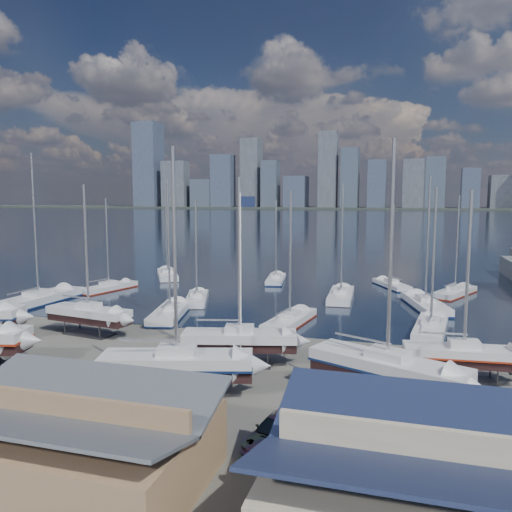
% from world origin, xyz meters
% --- Properties ---
extents(ground, '(1400.00, 1400.00, 0.00)m').
position_xyz_m(ground, '(0.00, -10.00, 0.00)').
color(ground, '#605E59').
rests_on(ground, ground).
extents(water, '(1400.00, 600.00, 0.40)m').
position_xyz_m(water, '(0.00, 300.00, -0.15)').
color(water, '#19263A').
rests_on(water, ground).
extents(far_shore, '(1400.00, 80.00, 2.20)m').
position_xyz_m(far_shore, '(0.00, 560.00, 1.10)').
color(far_shore, '#2D332D').
rests_on(far_shore, ground).
extents(skyline, '(639.14, 43.80, 107.69)m').
position_xyz_m(skyline, '(-7.83, 553.76, 39.09)').
color(skyline, '#475166').
rests_on(skyline, far_shore).
extents(shed_grey, '(12.60, 8.40, 4.17)m').
position_xyz_m(shed_grey, '(0.00, -26.00, 2.15)').
color(shed_grey, '#8C6B4C').
rests_on(shed_grey, ground).
extents(shed_blue, '(13.65, 9.45, 4.71)m').
position_xyz_m(shed_blue, '(16.00, -26.00, 2.42)').
color(shed_blue, '#BFB293').
rests_on(shed_blue, ground).
extents(sailboat_cradle_2, '(8.69, 3.62, 13.92)m').
position_xyz_m(sailboat_cradle_2, '(-13.85, -4.58, 1.97)').
color(sailboat_cradle_2, '#2D2D33').
rests_on(sailboat_cradle_2, ground).
extents(sailboat_cradle_3, '(10.17, 5.33, 15.85)m').
position_xyz_m(sailboat_cradle_3, '(0.28, -15.52, 2.06)').
color(sailboat_cradle_3, '#2D2D33').
rests_on(sailboat_cradle_3, ground).
extents(sailboat_cradle_4, '(8.95, 4.43, 14.22)m').
position_xyz_m(sailboat_cradle_4, '(2.30, -8.72, 1.99)').
color(sailboat_cradle_4, '#2D2D33').
rests_on(sailboat_cradle_4, ground).
extents(sailboat_cradle_5, '(10.32, 6.67, 16.22)m').
position_xyz_m(sailboat_cradle_5, '(13.30, -12.62, 2.08)').
color(sailboat_cradle_5, '#2D2D33').
rests_on(sailboat_cradle_5, ground).
extents(sailboat_cradle_6, '(8.23, 3.00, 13.23)m').
position_xyz_m(sailboat_cradle_6, '(18.28, -7.81, 1.93)').
color(sailboat_cradle_6, '#2D2D33').
rests_on(sailboat_cradle_6, ground).
extents(sailboat_moored_0, '(3.94, 12.65, 18.74)m').
position_xyz_m(sailboat_moored_0, '(-27.82, 5.40, 0.31)').
color(sailboat_moored_0, black).
rests_on(sailboat_moored_0, water).
extents(sailboat_moored_1, '(4.60, 9.20, 13.24)m').
position_xyz_m(sailboat_moored_1, '(-24.66, 15.49, 0.31)').
color(sailboat_moored_1, black).
rests_on(sailboat_moored_1, water).
extents(sailboat_moored_2, '(7.44, 10.13, 15.19)m').
position_xyz_m(sailboat_moored_2, '(-21.88, 27.87, 0.32)').
color(sailboat_moored_2, black).
rests_on(sailboat_moored_2, water).
extents(sailboat_moored_3, '(5.09, 10.59, 15.26)m').
position_xyz_m(sailboat_moored_3, '(-9.66, 3.80, 0.31)').
color(sailboat_moored_3, black).
rests_on(sailboat_moored_3, water).
extents(sailboat_moored_4, '(5.06, 8.96, 13.04)m').
position_xyz_m(sailboat_moored_4, '(-9.92, 11.71, 0.32)').
color(sailboat_moored_4, black).
rests_on(sailboat_moored_4, water).
extents(sailboat_moored_5, '(3.73, 8.96, 12.99)m').
position_xyz_m(sailboat_moored_5, '(-4.19, 28.72, 0.31)').
color(sailboat_moored_5, black).
rests_on(sailboat_moored_5, water).
extents(sailboat_moored_6, '(4.01, 9.69, 14.05)m').
position_xyz_m(sailboat_moored_6, '(3.38, 4.21, 0.31)').
color(sailboat_moored_6, black).
rests_on(sailboat_moored_6, water).
extents(sailboat_moored_7, '(3.26, 10.13, 15.12)m').
position_xyz_m(sailboat_moored_7, '(6.82, 18.41, 0.32)').
color(sailboat_moored_7, black).
rests_on(sailboat_moored_7, water).
extents(sailboat_moored_8, '(5.80, 8.44, 12.38)m').
position_xyz_m(sailboat_moored_8, '(12.75, 28.91, 0.31)').
color(sailboat_moored_8, black).
rests_on(sailboat_moored_8, water).
extents(sailboat_moored_9, '(3.86, 9.77, 14.36)m').
position_xyz_m(sailboat_moored_9, '(16.84, 5.13, 0.32)').
color(sailboat_moored_9, black).
rests_on(sailboat_moored_9, water).
extents(sailboat_moored_10, '(5.55, 11.03, 15.88)m').
position_xyz_m(sailboat_moored_10, '(16.81, 16.02, 0.31)').
color(sailboat_moored_10, black).
rests_on(sailboat_moored_10, water).
extents(sailboat_moored_11, '(6.36, 9.32, 13.65)m').
position_xyz_m(sailboat_moored_11, '(20.86, 25.04, 0.31)').
color(sailboat_moored_11, black).
rests_on(sailboat_moored_11, water).
extents(car_b, '(4.73, 3.23, 1.48)m').
position_xyz_m(car_b, '(-2.82, -20.33, 0.74)').
color(car_b, gray).
rests_on(car_b, ground).
extents(car_c, '(3.20, 5.82, 1.54)m').
position_xyz_m(car_c, '(2.28, -21.67, 0.77)').
color(car_c, gray).
rests_on(car_c, ground).
extents(car_d, '(3.51, 5.64, 1.53)m').
position_xyz_m(car_d, '(8.16, -20.09, 0.76)').
color(car_d, gray).
rests_on(car_d, ground).
extents(flagpole, '(1.15, 0.12, 13.08)m').
position_xyz_m(flagpole, '(2.80, -9.66, 7.60)').
color(flagpole, white).
rests_on(flagpole, ground).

